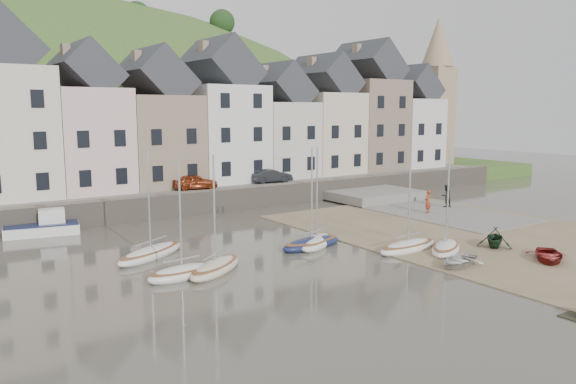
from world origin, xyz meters
TOP-DOWN VIEW (x-y plane):
  - ground at (0.00, 0.00)m, footprint 160.00×160.00m
  - quay_land at (0.00, 32.00)m, footprint 90.00×30.00m
  - quay_street at (0.00, 20.50)m, footprint 70.00×7.00m
  - seawall at (0.00, 17.00)m, footprint 70.00×1.20m
  - beach at (11.00, 0.00)m, footprint 18.00×26.00m
  - slipway at (15.00, 8.00)m, footprint 8.00×18.00m
  - hillside at (-5.00, 60.00)m, footprint 134.40×84.00m
  - townhouse_terrace at (1.76, 24.00)m, footprint 61.05×8.00m
  - church_spire at (34.55, 24.00)m, footprint 4.00×4.00m
  - sailboat_0 at (-9.35, 6.15)m, footprint 5.37×4.04m
  - sailboat_1 at (-9.48, 1.54)m, footprint 3.95×2.00m
  - sailboat_2 at (-7.64, 1.46)m, footprint 4.58×3.80m
  - sailboat_3 at (0.09, 3.00)m, footprint 4.35×3.62m
  - sailboat_4 at (3.87, -1.03)m, footprint 4.87×1.95m
  - sailboat_5 at (-0.39, 2.88)m, footprint 4.80×2.17m
  - sailboat_6 at (5.46, -2.53)m, footprint 4.26×3.42m
  - motorboat_2 at (-13.17, 15.73)m, footprint 4.91×2.54m
  - rowboat_white at (3.50, -5.00)m, footprint 3.22×2.58m
  - rowboat_green at (8.64, -3.57)m, footprint 3.08×3.00m
  - rowboat_red at (8.45, -7.14)m, footprint 3.76×3.61m
  - person_red at (13.70, 6.28)m, footprint 0.80×0.68m
  - person_dark at (17.13, 7.31)m, footprint 0.98×0.79m
  - car_left at (-0.35, 19.50)m, footprint 4.06×2.36m
  - car_right at (7.35, 19.50)m, footprint 4.00×1.90m

SIDE VIEW (x-z plane):
  - hillside at x=-5.00m, z-range -59.99..24.01m
  - ground at x=0.00m, z-range 0.00..0.00m
  - beach at x=11.00m, z-range 0.00..0.06m
  - slipway at x=15.00m, z-range 0.00..0.12m
  - sailboat_0 at x=-9.35m, z-range -2.90..3.42m
  - sailboat_4 at x=3.87m, z-range -2.90..3.42m
  - sailboat_5 at x=-0.39m, z-range -2.90..3.42m
  - sailboat_2 at x=-7.64m, z-range -2.90..3.42m
  - sailboat_3 at x=0.09m, z-range -2.90..3.42m
  - sailboat_6 at x=5.46m, z-range -2.89..3.43m
  - sailboat_1 at x=-9.48m, z-range -2.89..3.43m
  - rowboat_white at x=3.50m, z-range 0.06..0.65m
  - rowboat_red at x=8.45m, z-range 0.06..0.69m
  - motorboat_2 at x=-13.17m, z-range -0.27..1.43m
  - rowboat_green at x=8.64m, z-range 0.06..1.30m
  - quay_land at x=0.00m, z-range 0.00..1.50m
  - seawall at x=0.00m, z-range 0.00..1.80m
  - person_red at x=13.70m, z-range 0.12..2.00m
  - person_dark at x=17.13m, z-range 0.12..2.02m
  - quay_street at x=0.00m, z-range 1.50..1.60m
  - car_right at x=7.35m, z-range 1.60..2.86m
  - car_left at x=-0.35m, z-range 1.60..2.90m
  - townhouse_terrace at x=1.76m, z-range 0.36..14.29m
  - church_spire at x=34.55m, z-range 2.06..20.06m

